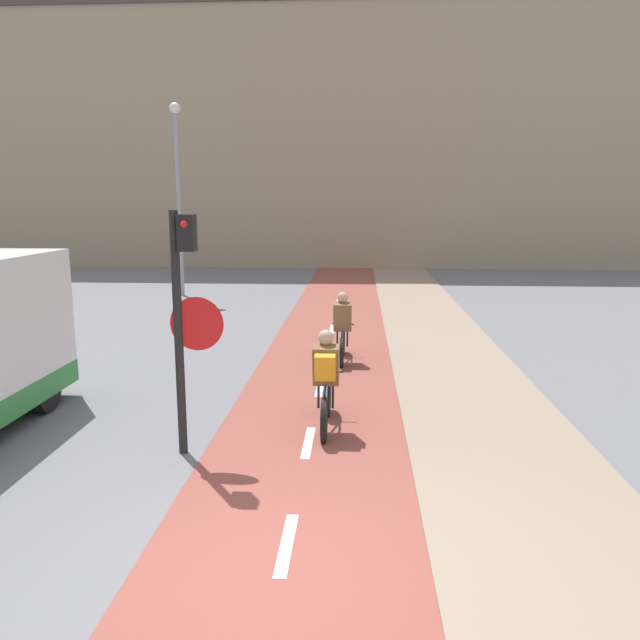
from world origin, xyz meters
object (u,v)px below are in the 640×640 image
object	(u,v)px
traffic_light_pole	(184,306)
cyclist_far	(342,330)
cyclist_near	(326,382)
street_lamp_far	(178,179)

from	to	relation	value
traffic_light_pole	cyclist_far	xyz separation A→B (m)	(1.82, 4.75, -1.25)
cyclist_near	cyclist_far	distance (m)	3.82
street_lamp_far	cyclist_near	distance (m)	13.98
cyclist_far	cyclist_near	bearing A→B (deg)	-91.92
traffic_light_pole	cyclist_near	size ratio (longest dim) A/B	1.88
street_lamp_far	cyclist_near	xyz separation A→B (m)	(5.57, -12.42, -3.20)
street_lamp_far	cyclist_far	xyz separation A→B (m)	(5.69, -8.59, -3.24)
cyclist_near	cyclist_far	size ratio (longest dim) A/B	1.04
street_lamp_far	cyclist_far	size ratio (longest dim) A/B	4.04
street_lamp_far	cyclist_near	size ratio (longest dim) A/B	3.87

